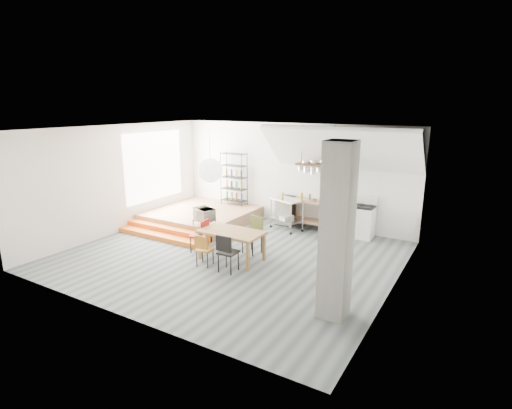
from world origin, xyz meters
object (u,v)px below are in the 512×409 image
Objects in this scene: stove at (363,221)px; dining_table at (232,234)px; mini_fridge at (286,210)px; rolling_cart at (287,210)px.

dining_table is (-2.31, -3.36, 0.18)m from stove.
rolling_cart is at bearing -62.19° from mini_fridge.
mini_fridge is at bearing 139.31° from rolling_cart.
stove is 2.50m from mini_fridge.
dining_table is at bearing -124.56° from stove.
rolling_cart is at bearing 88.65° from dining_table.
stove reaches higher than dining_table.
mini_fridge reaches higher than dining_table.
stove is 1.29× the size of mini_fridge.
rolling_cart reaches higher than mini_fridge.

